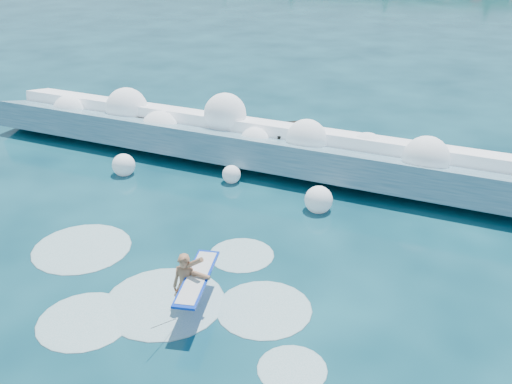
{
  "coord_description": "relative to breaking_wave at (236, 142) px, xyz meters",
  "views": [
    {
      "loc": [
        7.18,
        -10.84,
        8.04
      ],
      "look_at": [
        1.5,
        2.0,
        1.2
      ],
      "focal_mm": 40.0,
      "sensor_mm": 36.0,
      "label": 1
    }
  ],
  "objects": [
    {
      "name": "surf_foam",
      "position": [
        1.78,
        -8.2,
        -0.59
      ],
      "size": [
        8.78,
        5.77,
        0.14
      ],
      "color": "silver",
      "rests_on": "ground"
    },
    {
      "name": "ground",
      "position": [
        1.37,
        -6.67,
        -0.59
      ],
      "size": [
        200.0,
        200.0,
        0.0
      ],
      "primitive_type": "plane",
      "color": "#062937",
      "rests_on": "ground"
    },
    {
      "name": "breaking_wave",
      "position": [
        0.0,
        0.0,
        0.0
      ],
      "size": [
        19.66,
        2.99,
        1.69
      ],
      "color": "#356C86",
      "rests_on": "ground"
    },
    {
      "name": "rock_cluster",
      "position": [
        -1.16,
        0.63,
        -0.19
      ],
      "size": [
        8.12,
        3.15,
        1.26
      ],
      "color": "black",
      "rests_on": "ground"
    },
    {
      "name": "wave_spray",
      "position": [
        -0.29,
        -0.15,
        0.47
      ],
      "size": [
        15.35,
        4.64,
        2.28
      ],
      "color": "white",
      "rests_on": "ground"
    },
    {
      "name": "surfer_with_board",
      "position": [
        2.9,
        -8.49,
        0.01
      ],
      "size": [
        1.13,
        2.85,
        1.63
      ],
      "color": "#A46D4C",
      "rests_on": "ground"
    }
  ]
}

